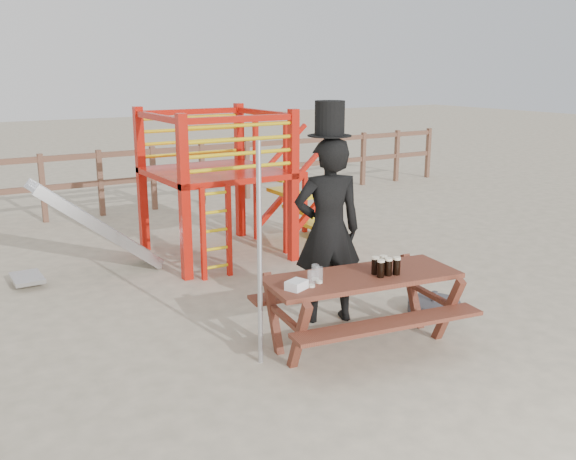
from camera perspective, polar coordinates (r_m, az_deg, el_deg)
The scene contains 10 objects.
ground at distance 6.36m, azimuth 6.26°, elevation -10.34°, with size 60.00×60.00×0.00m, color #C2B296.
back_fence at distance 12.24m, azimuth -14.11°, elevation 4.91°, with size 15.09×0.09×1.20m.
playground_fort at distance 9.07m, azimuth -6.87°, elevation 4.23°, with size 4.71×1.84×2.10m.
picnic_table at distance 6.24m, azimuth 6.53°, elevation -6.31°, with size 2.03×1.54×0.72m.
man_with_hat at distance 6.68m, azimuth 3.58°, elevation 0.38°, with size 0.83×0.67×2.32m.
metal_pole at distance 5.67m, azimuth -2.54°, elevation -2.34°, with size 0.04×0.04×2.04m, color #B2B2B7.
parasol_base at distance 7.33m, azimuth 12.85°, elevation -6.65°, with size 0.57×0.57×0.24m.
paper_bag at distance 5.71m, azimuth 0.75°, elevation -4.91°, with size 0.18×0.14×0.08m, color white.
stout_pints at distance 6.15m, azimuth 8.60°, elevation -3.19°, with size 0.25×0.19×0.17m.
empty_glasses at distance 5.86m, azimuth 2.44°, elevation -4.12°, with size 0.20×0.21×0.15m.
Camera 1 is at (-3.58, -4.54, 2.64)m, focal length 40.00 mm.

